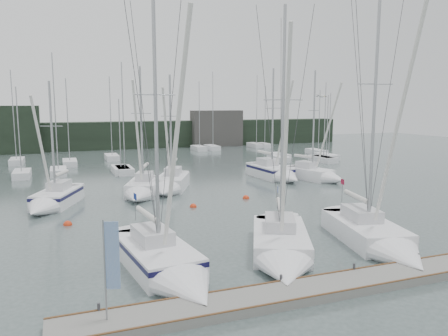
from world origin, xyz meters
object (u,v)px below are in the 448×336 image
object	(u,v)px
sailboat_mid_a	(51,201)
dock_banner	(110,261)
sailboat_mid_b	(141,191)
sailboat_mid_d	(277,173)
buoy_c	(68,225)
buoy_b	(246,198)
sailboat_near_left	(168,267)
buoy_a	(193,207)
sailboat_near_center	(282,253)
sailboat_mid_e	(319,175)
sailboat_mid_c	(170,185)
sailboat_near_right	(381,241)

from	to	relation	value
sailboat_mid_a	dock_banner	bearing A→B (deg)	-61.69
sailboat_mid_b	sailboat_mid_d	bearing A→B (deg)	34.01
buoy_c	buoy_b	bearing A→B (deg)	12.79
sailboat_near_left	buoy_b	world-z (taller)	sailboat_near_left
sailboat_mid_a	buoy_a	size ratio (longest dim) A/B	18.93
sailboat_mid_b	buoy_a	bearing A→B (deg)	-38.07
sailboat_near_center	sailboat_mid_b	distance (m)	19.38
sailboat_mid_a	buoy_c	size ratio (longest dim) A/B	18.13
sailboat_mid_e	buoy_b	bearing A→B (deg)	-171.30
buoy_b	buoy_c	distance (m)	15.43
buoy_a	sailboat_near_left	bearing A→B (deg)	-111.41
sailboat_mid_a	sailboat_mid_c	xyz separation A→B (m)	(10.54, 3.24, 0.02)
sailboat_near_left	sailboat_near_right	size ratio (longest dim) A/B	0.93
sailboat_near_center	buoy_a	xyz separation A→B (m)	(-0.82, 13.67, -0.53)
sailboat_mid_d	sailboat_mid_e	size ratio (longest dim) A/B	1.03
sailboat_mid_b	dock_banner	world-z (taller)	sailboat_mid_b
sailboat_mid_c	buoy_c	world-z (taller)	sailboat_mid_c
sailboat_near_center	buoy_b	bearing A→B (deg)	98.34
dock_banner	buoy_c	bearing A→B (deg)	109.41
sailboat_mid_a	buoy_c	bearing A→B (deg)	-56.57
buoy_a	sailboat_near_center	bearing A→B (deg)	-86.56
sailboat_mid_a	buoy_a	world-z (taller)	sailboat_mid_a
sailboat_mid_a	sailboat_near_right	bearing A→B (deg)	-22.73
sailboat_mid_b	buoy_a	size ratio (longest dim) A/B	21.56
sailboat_mid_c	dock_banner	distance (m)	25.79
sailboat_near_left	sailboat_mid_a	xyz separation A→B (m)	(-5.47, 17.18, 0.00)
sailboat_near_center	sailboat_mid_a	bearing A→B (deg)	149.15
sailboat_mid_c	buoy_b	size ratio (longest dim) A/B	19.64
sailboat_mid_b	sailboat_mid_c	xyz separation A→B (m)	(2.99, 1.47, 0.03)
sailboat_mid_c	dock_banner	bearing A→B (deg)	-84.13
dock_banner	sailboat_mid_b	bearing A→B (deg)	92.10
sailboat_near_right	buoy_c	world-z (taller)	sailboat_near_right
sailboat_mid_d	buoy_b	world-z (taller)	sailboat_mid_d
sailboat_near_right	sailboat_near_center	bearing A→B (deg)	-171.41
sailboat_mid_b	sailboat_mid_e	distance (m)	19.77
dock_banner	buoy_a	bearing A→B (deg)	79.18
sailboat_mid_e	sailboat_mid_a	bearing A→B (deg)	169.79
buoy_b	sailboat_mid_c	bearing A→B (deg)	136.62
sailboat_near_center	sailboat_mid_b	bearing A→B (deg)	127.22
sailboat_near_center	sailboat_mid_a	distance (m)	20.75
sailboat_mid_a	sailboat_mid_b	distance (m)	7.75
sailboat_near_left	sailboat_near_center	world-z (taller)	sailboat_near_left
sailboat_mid_a	sailboat_mid_b	xyz separation A→B (m)	(7.55, 1.77, -0.01)
sailboat_mid_c	buoy_b	world-z (taller)	sailboat_mid_c
sailboat_near_right	dock_banner	bearing A→B (deg)	-154.57
sailboat_near_right	sailboat_mid_a	distance (m)	25.02
buoy_c	sailboat_near_left	bearing A→B (deg)	-69.58
buoy_c	sailboat_mid_e	bearing A→B (deg)	18.55
sailboat_mid_b	sailboat_mid_d	xyz separation A→B (m)	(15.79, 3.95, 0.07)
sailboat_near_left	buoy_a	distance (m)	14.71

